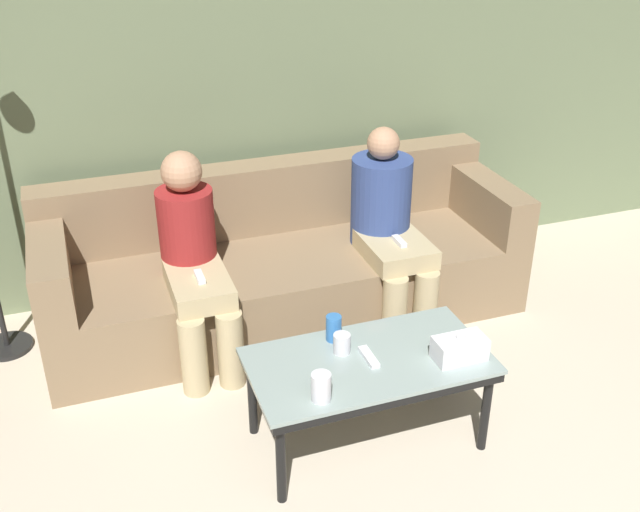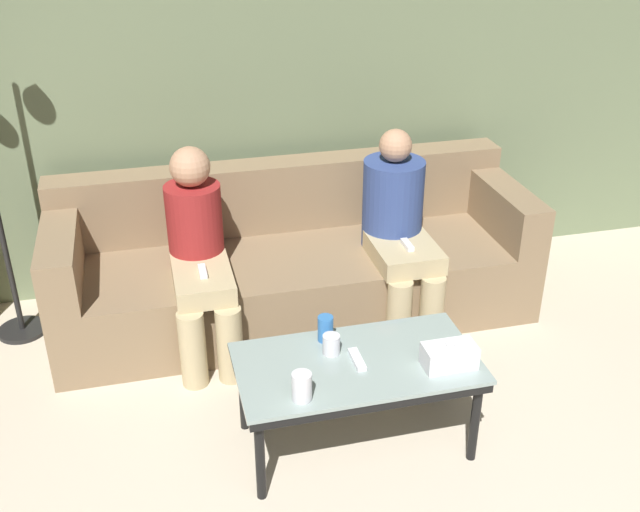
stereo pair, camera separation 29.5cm
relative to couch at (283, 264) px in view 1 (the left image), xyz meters
name	(u,v)px [view 1 (the left image)]	position (x,y,z in m)	size (l,w,h in m)	color
wall_back	(253,64)	(0.00, 0.50, 1.00)	(12.00, 0.06, 2.60)	#707F5B
couch	(283,264)	(0.00, 0.00, 0.00)	(2.60, 0.86, 0.80)	#897051
coffee_table	(368,368)	(0.02, -1.17, 0.10)	(1.02, 0.54, 0.44)	#8C9E99
cup_near_left	(334,328)	(-0.07, -0.98, 0.20)	(0.07, 0.07, 0.12)	#3372BF
cup_near_right	(342,343)	(-0.07, -1.09, 0.19)	(0.07, 0.07, 0.09)	silver
cup_far_center	(321,387)	(-0.26, -1.35, 0.20)	(0.08, 0.08, 0.12)	silver
tissue_box	(460,348)	(0.38, -1.29, 0.19)	(0.22, 0.12, 0.13)	white
game_remote	(369,357)	(0.02, -1.17, 0.15)	(0.04, 0.15, 0.02)	white
seated_person_left_end	(193,257)	(-0.53, -0.24, 0.26)	(0.31, 0.67, 1.06)	tan
seated_person_mid_left	(388,222)	(0.53, -0.21, 0.27)	(0.33, 0.65, 1.07)	tan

